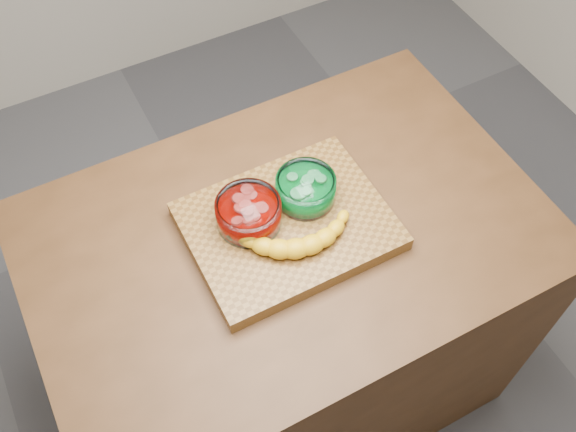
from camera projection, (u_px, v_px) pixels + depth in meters
name	position (u px, v px, depth m)	size (l,w,h in m)	color
ground	(288.00, 375.00, 2.22)	(3.50, 3.50, 0.00)	#505054
counter	(288.00, 317.00, 1.85)	(1.20, 0.80, 0.90)	#4A2D16
cutting_board	(288.00, 226.00, 1.47)	(0.45, 0.35, 0.04)	brown
bowl_red	(249.00, 213.00, 1.42)	(0.15, 0.15, 0.07)	white
bowl_green	(306.00, 189.00, 1.46)	(0.14, 0.14, 0.06)	white
banana	(294.00, 229.00, 1.41)	(0.29, 0.18, 0.04)	gold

